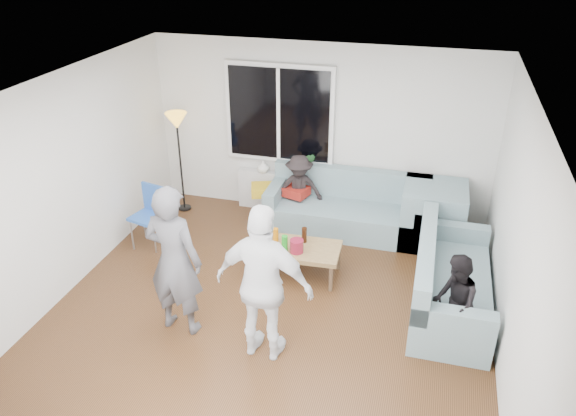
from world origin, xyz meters
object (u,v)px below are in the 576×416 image
(spectator_right, at_px, (454,303))
(coffee_table, at_px, (296,260))
(sofa_back_section, at_px, (347,204))
(floor_lamp, at_px, (180,163))
(player_right, at_px, (264,285))
(spectator_back, at_px, (299,190))
(side_chair, at_px, (147,218))
(sofa_right_section, at_px, (453,276))
(player_left, at_px, (174,261))

(spectator_right, bearing_deg, coffee_table, -123.51)
(sofa_back_section, bearing_deg, floor_lamp, 179.90)
(player_right, relative_size, spectator_back, 1.59)
(side_chair, distance_m, spectator_right, 4.20)
(player_right, xyz_separation_m, spectator_right, (1.86, 0.64, -0.32))
(sofa_right_section, relative_size, floor_lamp, 1.28)
(sofa_right_section, height_order, spectator_back, spectator_back)
(sofa_back_section, distance_m, spectator_right, 2.62)
(coffee_table, xyz_separation_m, floor_lamp, (-2.16, 1.29, 0.58))
(coffee_table, bearing_deg, sofa_right_section, -5.50)
(spectator_right, xyz_separation_m, spectator_back, (-2.22, 2.18, -0.00))
(side_chair, relative_size, player_right, 0.50)
(coffee_table, distance_m, floor_lamp, 2.58)
(player_left, bearing_deg, spectator_back, -99.79)
(spectator_right, bearing_deg, player_left, -89.50)
(sofa_back_section, bearing_deg, player_left, -118.00)
(spectator_right, bearing_deg, sofa_right_section, 170.91)
(sofa_back_section, relative_size, spectator_back, 2.11)
(sofa_right_section, relative_size, side_chair, 2.33)
(floor_lamp, bearing_deg, spectator_back, 0.79)
(spectator_back, bearing_deg, coffee_table, -95.15)
(sofa_right_section, xyz_separation_m, player_right, (-1.86, -1.33, 0.44))
(spectator_right, bearing_deg, spectator_back, -143.64)
(player_right, bearing_deg, spectator_right, -156.23)
(player_left, xyz_separation_m, spectator_back, (0.69, 2.67, -0.33))
(floor_lamp, bearing_deg, sofa_back_section, -0.10)
(player_right, bearing_deg, floor_lamp, -47.01)
(spectator_back, bearing_deg, sofa_right_section, -52.14)
(floor_lamp, bearing_deg, side_chair, -90.00)
(side_chair, xyz_separation_m, player_right, (2.21, -1.67, 0.44))
(sofa_right_section, xyz_separation_m, spectator_right, (0.00, -0.68, 0.12))
(player_right, xyz_separation_m, spectator_back, (-0.36, 2.82, -0.32))
(floor_lamp, xyz_separation_m, spectator_right, (4.07, -2.16, -0.23))
(player_left, relative_size, spectator_right, 1.60)
(floor_lamp, distance_m, player_left, 2.89)
(coffee_table, xyz_separation_m, side_chair, (-2.16, 0.15, 0.23))
(sofa_right_section, bearing_deg, sofa_back_section, 45.57)
(side_chair, relative_size, player_left, 0.49)
(side_chair, bearing_deg, coffee_table, 10.53)
(coffee_table, relative_size, side_chair, 1.28)
(side_chair, xyz_separation_m, spectator_right, (4.07, -1.02, 0.12))
(coffee_table, xyz_separation_m, spectator_back, (-0.30, 1.31, 0.34))
(sofa_back_section, bearing_deg, spectator_back, 177.61)
(spectator_right, bearing_deg, floor_lamp, -127.01)
(side_chair, xyz_separation_m, player_left, (1.17, -1.51, 0.44))
(sofa_back_section, bearing_deg, coffee_table, -108.05)
(side_chair, distance_m, player_left, 1.96)
(coffee_table, bearing_deg, player_right, -87.89)
(sofa_back_section, height_order, player_left, player_left)
(sofa_right_section, bearing_deg, floor_lamp, 70.13)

